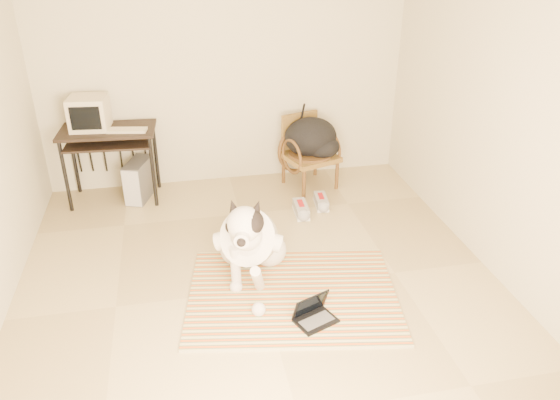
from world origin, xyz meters
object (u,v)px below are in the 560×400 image
object	(u,v)px
pc_tower	(139,180)
rattan_chair	(308,152)
crt_monitor	(89,113)
backpack	(313,139)
dog	(250,240)
laptop	(314,314)
computer_desk	(109,140)

from	to	relation	value
pc_tower	rattan_chair	distance (m)	1.89
pc_tower	crt_monitor	bearing A→B (deg)	168.22
crt_monitor	pc_tower	xyz separation A→B (m)	(0.41, -0.09, -0.76)
rattan_chair	backpack	world-z (taller)	rattan_chair
dog	crt_monitor	xyz separation A→B (m)	(-1.38, 1.79, 0.62)
laptop	backpack	size ratio (longest dim) A/B	0.61
crt_monitor	backpack	bearing A→B (deg)	-3.51
pc_tower	rattan_chair	xyz separation A→B (m)	(1.88, -0.03, 0.19)
dog	laptop	size ratio (longest dim) A/B	3.39
crt_monitor	rattan_chair	world-z (taller)	crt_monitor
dog	pc_tower	xyz separation A→B (m)	(-0.96, 1.70, -0.14)
laptop	backpack	xyz separation A→B (m)	(0.59, 2.34, 0.50)
computer_desk	laptop	bearing A→B (deg)	-56.70
rattan_chair	dog	bearing A→B (deg)	-118.67
pc_tower	computer_desk	bearing A→B (deg)	174.37
rattan_chair	backpack	size ratio (longest dim) A/B	1.35
computer_desk	crt_monitor	size ratio (longest dim) A/B	2.45
computer_desk	pc_tower	size ratio (longest dim) A/B	2.02
computer_desk	rattan_chair	distance (m)	2.15
crt_monitor	laptop	bearing A→B (deg)	-54.84
crt_monitor	rattan_chair	distance (m)	2.36
crt_monitor	backpack	xyz separation A→B (m)	(2.34, -0.14, -0.40)
computer_desk	backpack	bearing A→B (deg)	-2.16
dog	computer_desk	world-z (taller)	dog
laptop	backpack	bearing A→B (deg)	75.92
dog	computer_desk	bearing A→B (deg)	125.21
dog	crt_monitor	distance (m)	2.34
pc_tower	backpack	bearing A→B (deg)	-1.70
rattan_chair	backpack	distance (m)	0.17
dog	backpack	bearing A→B (deg)	59.73
laptop	rattan_chair	xyz separation A→B (m)	(0.54, 2.37, 0.33)
dog	computer_desk	xyz separation A→B (m)	(-1.22, 1.73, 0.34)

